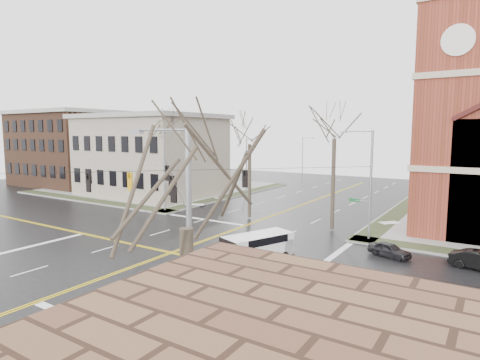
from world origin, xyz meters
The scene contains 18 objects.
ground centered at (0.00, 0.00, 0.00)m, with size 120.00×120.00×0.00m, color black.
sidewalks centered at (0.00, 0.00, 0.08)m, with size 80.00×80.00×0.17m.
road_markings centered at (0.00, 0.00, 0.01)m, with size 100.00×100.00×0.01m.
civic_building_a centered at (-22.00, 20.00, 5.50)m, with size 18.00×14.00×11.00m, color gray.
civic_building_b centered at (-42.00, 22.00, 6.00)m, with size 18.00×16.00×12.00m, color brown.
signal_pole_ne centered at (11.32, 11.50, 4.95)m, with size 2.75×0.22×9.00m.
signal_pole_nw centered at (-11.32, 11.50, 4.95)m, with size 2.75×0.22×9.00m.
signal_pole_se centered at (11.32, -11.50, 4.95)m, with size 2.75×0.22×9.00m.
span_wires centered at (0.00, 0.00, 6.20)m, with size 23.02×23.02×0.03m.
traffic_signals centered at (0.00, -0.67, 5.45)m, with size 8.21×8.26×1.30m.
streetlight_north_a centered at (-10.65, 28.00, 4.47)m, with size 2.30×0.20×8.00m.
streetlight_north_b centered at (-10.65, 48.00, 4.47)m, with size 2.30×0.20×8.00m.
cargo_van centered at (6.60, 1.88, 1.15)m, with size 3.78×5.46×1.95m.
parked_car_a centered at (13.97, 7.85, 0.52)m, with size 1.23×3.07×1.05m, color black.
tree_nw_far centered at (-13.26, 13.99, 9.17)m, with size 4.00×4.00×12.70m.
tree_nw_near centered at (-1.36, 13.43, 8.28)m, with size 4.00×4.00×11.45m.
tree_ne centered at (7.72, 13.13, 8.94)m, with size 4.00×4.00×12.37m.
tree_se centered at (13.53, -14.01, 6.94)m, with size 4.00×4.00×9.55m.
Camera 1 is at (20.15, -21.73, 8.96)m, focal length 30.00 mm.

